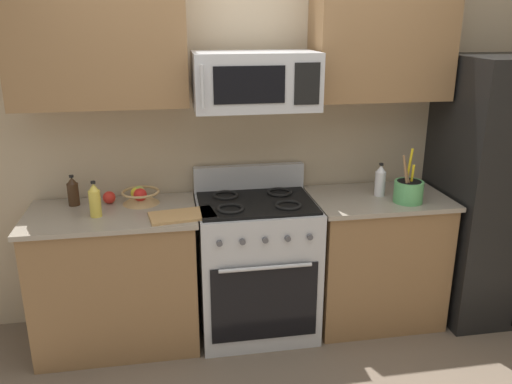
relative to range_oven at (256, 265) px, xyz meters
The scene contains 16 objects.
ground_plane 0.78m from the range_oven, 90.00° to the right, with size 16.00×16.00×0.00m, color #6B5B4C.
wall_back 0.91m from the range_oven, 90.00° to the left, with size 8.00×0.10×2.60m, color tan.
counter_left 0.91m from the range_oven, behind, with size 1.04×0.62×0.91m.
range_oven is the anchor object (origin of this frame).
counter_right 0.84m from the range_oven, ahead, with size 0.90×0.62×0.91m.
refrigerator 1.77m from the range_oven, ahead, with size 0.81×0.73×1.82m.
microwave 1.21m from the range_oven, 90.04° to the left, with size 0.75×0.44×0.34m.
upper_cabinets_left 1.73m from the range_oven, behind, with size 1.03×0.34×0.79m.
upper_cabinets_right 1.69m from the range_oven, 10.64° to the left, with size 0.89×0.34×0.79m.
utensil_crock 1.11m from the range_oven, ahead, with size 0.19×0.19×0.34m.
fruit_basket 0.89m from the range_oven, behind, with size 0.24×0.24×0.11m.
apple_loose 1.06m from the range_oven, behind, with size 0.08×0.08×0.08m, color red.
cutting_board 0.67m from the range_oven, 161.72° to the right, with size 0.39×0.21×0.02m, color tan.
bottle_soy 1.27m from the range_oven, behind, with size 0.07×0.07×0.20m.
bottle_vinegar 1.00m from the range_oven, ahead, with size 0.07×0.07×0.22m.
bottle_oil 1.13m from the range_oven, behind, with size 0.07×0.07×0.22m.
Camera 1 is at (-0.55, -2.52, 2.04)m, focal length 36.86 mm.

